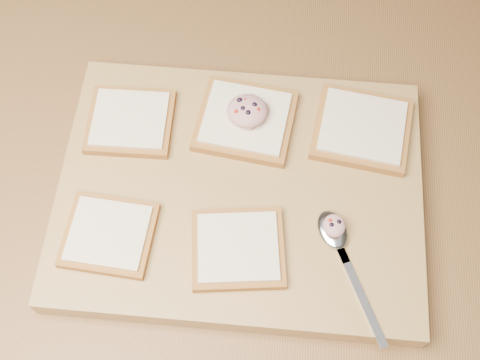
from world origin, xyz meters
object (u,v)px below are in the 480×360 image
(bread_far_center, at_px, (245,120))
(tuna_salad_dollop, at_px, (247,111))
(cutting_board, at_px, (240,192))
(spoon, at_px, (337,239))

(bread_far_center, height_order, tuna_salad_dollop, tuna_salad_dollop)
(cutting_board, distance_m, spoon, 0.15)
(tuna_salad_dollop, relative_size, spoon, 0.31)
(bread_far_center, xyz_separation_m, spoon, (0.13, -0.16, -0.00))
(tuna_salad_dollop, bearing_deg, spoon, -52.18)
(cutting_board, height_order, bread_far_center, bread_far_center)
(cutting_board, height_order, tuna_salad_dollop, tuna_salad_dollop)
(cutting_board, relative_size, tuna_salad_dollop, 8.71)
(bread_far_center, bearing_deg, tuna_salad_dollop, 36.40)
(cutting_board, relative_size, bread_far_center, 3.36)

